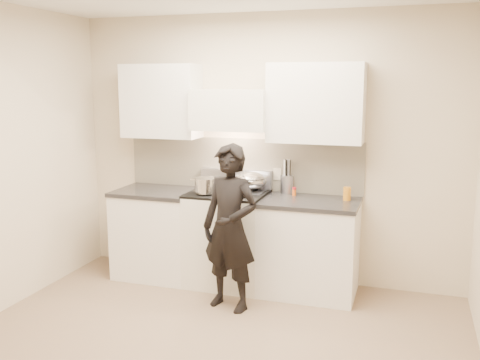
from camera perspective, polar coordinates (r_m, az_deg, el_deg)
name	(u,v)px	position (r m, az deg, el deg)	size (l,w,h in m)	color
ground_plane	(204,353)	(4.26, -3.90, -17.93)	(4.00, 4.00, 0.00)	#7F644B
room_shell	(212,138)	(4.14, -3.00, 4.52)	(4.04, 3.54, 2.70)	beige
stove	(228,238)	(5.42, -1.30, -6.17)	(0.76, 0.65, 0.96)	silver
counter_right	(309,247)	(5.22, 7.40, -7.07)	(0.92, 0.67, 0.92)	white
counter_left	(158,232)	(5.72, -8.74, -5.54)	(0.82, 0.67, 0.92)	white
wok	(251,181)	(5.35, 1.17, -0.05)	(0.34, 0.41, 0.27)	silver
stock_pot	(206,185)	(5.21, -3.65, -0.55)	(0.31, 0.25, 0.15)	silver
utensil_crock	(287,183)	(5.37, 5.01, -0.31)	(0.13, 0.13, 0.34)	#ACAEBF
spice_jar	(294,191)	(5.28, 5.81, -1.21)	(0.04, 0.04, 0.08)	#D55914
oil_glass	(347,194)	(5.14, 11.35, -1.44)	(0.07, 0.07, 0.13)	orange
person	(230,228)	(4.76, -1.08, -5.11)	(0.55, 0.36, 1.49)	black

